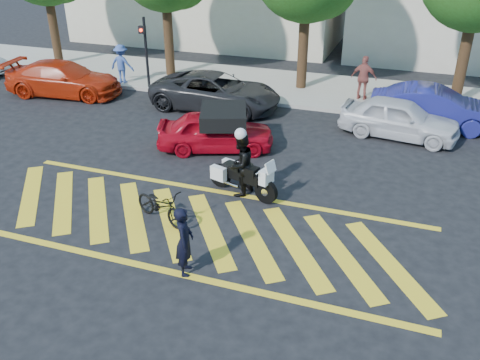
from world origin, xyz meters
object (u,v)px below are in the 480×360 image
(parked_left, at_px, (64,79))
(bicycle, at_px, (160,205))
(parked_right, at_px, (434,108))
(police_motorcycle, at_px, (241,176))
(officer_moto, at_px, (241,165))
(red_convertible, at_px, (216,131))
(parked_mid_right, at_px, (399,118))
(officer_bike, at_px, (184,241))
(parked_mid_left, at_px, (216,92))

(parked_left, bearing_deg, bicycle, -139.86)
(parked_left, distance_m, parked_right, 15.28)
(police_motorcycle, distance_m, officer_moto, 0.37)
(red_convertible, xyz_separation_m, parked_left, (-8.41, 3.26, 0.07))
(parked_left, bearing_deg, parked_mid_right, -98.11)
(officer_bike, height_order, red_convertible, officer_bike)
(police_motorcycle, xyz_separation_m, parked_right, (4.99, 7.19, 0.20))
(officer_bike, bearing_deg, red_convertible, -3.60)
(police_motorcycle, bearing_deg, parked_right, 72.84)
(officer_bike, bearing_deg, police_motorcycle, -19.26)
(red_convertible, distance_m, parked_mid_right, 6.51)
(red_convertible, bearing_deg, police_motorcycle, -165.05)
(police_motorcycle, distance_m, parked_mid_left, 7.23)
(officer_moto, relative_size, parked_mid_right, 0.45)
(police_motorcycle, height_order, parked_right, parked_right)
(red_convertible, relative_size, parked_mid_right, 0.94)
(parked_mid_right, bearing_deg, bicycle, 153.66)
(officer_moto, xyz_separation_m, parked_left, (-10.22, 5.91, -0.19))
(bicycle, relative_size, parked_mid_right, 0.42)
(officer_moto, xyz_separation_m, parked_right, (5.00, 7.20, -0.16))
(parked_left, xyz_separation_m, parked_mid_left, (6.91, 0.52, -0.00))
(officer_moto, relative_size, red_convertible, 0.48)
(parked_right, bearing_deg, police_motorcycle, 143.72)
(parked_left, bearing_deg, police_motorcycle, -127.62)
(red_convertible, distance_m, parked_mid_left, 4.07)
(bicycle, height_order, police_motorcycle, police_motorcycle)
(officer_moto, bearing_deg, bicycle, -17.93)
(bicycle, xyz_separation_m, parked_left, (-8.77, 7.95, 0.27))
(bicycle, height_order, parked_mid_right, parked_mid_right)
(bicycle, relative_size, parked_left, 0.34)
(police_motorcycle, bearing_deg, officer_bike, -72.03)
(bicycle, bearing_deg, parked_mid_right, -13.03)
(police_motorcycle, height_order, parked_mid_left, parked_mid_left)
(parked_mid_right, xyz_separation_m, parked_right, (1.12, 1.40, 0.05))
(bicycle, distance_m, officer_moto, 2.55)
(parked_mid_left, bearing_deg, parked_left, 94.84)
(officer_bike, bearing_deg, bicycle, 21.04)
(parked_left, bearing_deg, parked_right, -92.82)
(officer_bike, distance_m, parked_mid_right, 10.32)
(officer_bike, relative_size, parked_left, 0.32)
(police_motorcycle, distance_m, parked_right, 8.75)
(red_convertible, xyz_separation_m, parked_mid_right, (5.69, 3.15, 0.05))
(police_motorcycle, height_order, officer_moto, officer_moto)
(red_convertible, bearing_deg, parked_right, -75.92)
(parked_left, height_order, parked_right, parked_right)
(officer_moto, distance_m, parked_right, 8.77)
(bicycle, bearing_deg, parked_mid_left, 33.59)
(bicycle, distance_m, parked_left, 11.83)
(police_motorcycle, bearing_deg, parked_mid_right, 73.83)
(officer_moto, bearing_deg, parked_mid_left, -135.19)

